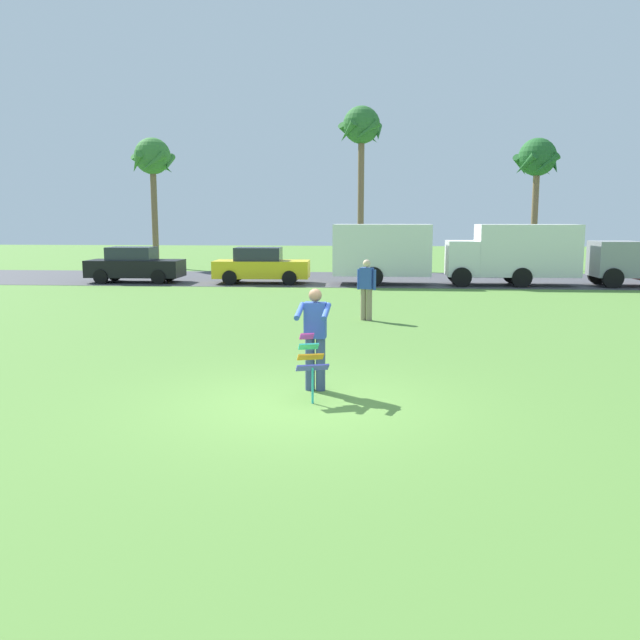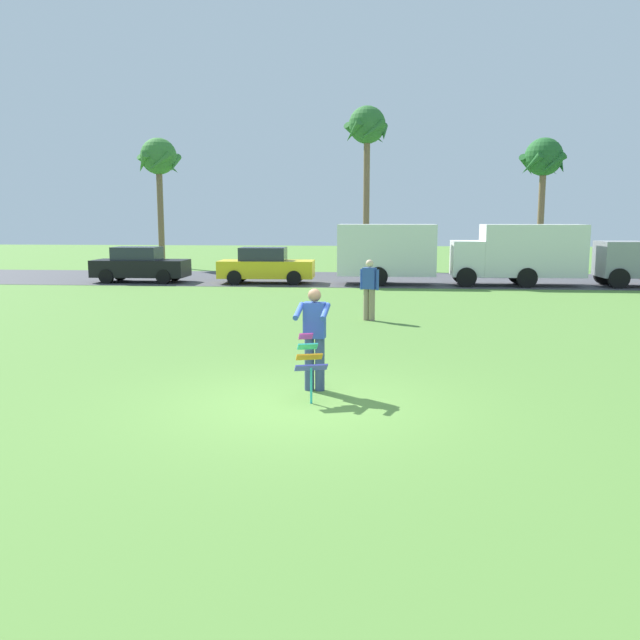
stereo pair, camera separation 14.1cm
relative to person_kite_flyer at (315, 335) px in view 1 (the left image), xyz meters
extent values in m
plane|color=#568438|center=(-0.15, -0.83, -0.95)|extent=(120.00, 120.00, 0.00)
cube|color=#424247|center=(-0.15, 20.71, -0.95)|extent=(120.00, 8.00, 0.01)
cylinder|color=#384772|center=(0.09, 0.01, -0.50)|extent=(0.16, 0.16, 0.90)
cylinder|color=#384772|center=(-0.09, 0.03, -0.50)|extent=(0.16, 0.16, 0.90)
cube|color=#2D4CA5|center=(0.00, 0.02, 0.25)|extent=(0.37, 0.24, 0.60)
sphere|color=#9E7051|center=(0.00, 0.02, 0.67)|extent=(0.22, 0.22, 0.22)
cylinder|color=#2D4CA5|center=(0.20, -0.24, 0.43)|extent=(0.13, 0.59, 0.24)
cylinder|color=#2D4CA5|center=(-0.23, -0.21, 0.43)|extent=(0.13, 0.59, 0.24)
cube|color=#D83399|center=(-0.11, -0.33, 0.04)|extent=(0.25, 0.20, 0.12)
cube|color=#33BFBF|center=(-0.06, -0.49, -0.10)|extent=(0.35, 0.22, 0.12)
cube|color=orange|center=(-0.02, -0.64, -0.23)|extent=(0.44, 0.25, 0.12)
cube|color=#4C4CCC|center=(0.03, -0.80, -0.37)|extent=(0.53, 0.28, 0.12)
cylinder|color=#33BFBF|center=(0.03, -0.80, -0.66)|extent=(0.04, 0.04, 0.58)
cube|color=black|center=(-9.75, 18.31, -0.31)|extent=(4.21, 1.73, 0.76)
cube|color=#282D38|center=(-9.90, 18.31, 0.35)|extent=(2.03, 1.41, 0.60)
cylinder|color=black|center=(-8.45, 19.13, -0.63)|extent=(0.64, 0.22, 0.64)
cylinder|color=black|center=(-8.44, 17.51, -0.63)|extent=(0.64, 0.22, 0.64)
cylinder|color=black|center=(-11.05, 19.11, -0.63)|extent=(0.64, 0.22, 0.64)
cylinder|color=black|center=(-11.04, 17.50, -0.63)|extent=(0.64, 0.22, 0.64)
cube|color=yellow|center=(-3.98, 18.31, -0.31)|extent=(4.25, 1.82, 0.76)
cube|color=#282D38|center=(-4.13, 18.31, 0.35)|extent=(2.06, 1.45, 0.60)
cylinder|color=black|center=(-2.70, 19.16, -0.63)|extent=(0.65, 0.24, 0.64)
cylinder|color=black|center=(-2.65, 17.54, -0.63)|extent=(0.65, 0.24, 0.64)
cylinder|color=black|center=(-5.30, 19.08, -0.63)|extent=(0.65, 0.24, 0.64)
cylinder|color=black|center=(-5.25, 17.47, -0.63)|extent=(0.65, 0.24, 0.64)
cube|color=silver|center=(5.04, 18.29, 0.22)|extent=(1.82, 1.92, 1.50)
cube|color=silver|center=(1.34, 18.32, 0.57)|extent=(4.22, 2.04, 2.20)
cylinder|color=black|center=(4.70, 19.21, -0.53)|extent=(0.84, 0.29, 0.84)
cylinder|color=black|center=(4.68, 17.37, -0.53)|extent=(0.84, 0.29, 0.84)
cylinder|color=black|center=(0.99, 19.24, -0.53)|extent=(0.84, 0.29, 0.84)
cylinder|color=black|center=(0.97, 17.40, -0.53)|extent=(0.84, 0.29, 0.84)
cube|color=gray|center=(11.22, 18.32, 0.22)|extent=(1.81, 1.91, 1.50)
cube|color=silver|center=(7.52, 18.31, 0.57)|extent=(4.21, 2.01, 2.20)
cylinder|color=black|center=(10.87, 19.24, -0.53)|extent=(0.84, 0.28, 0.84)
cylinder|color=black|center=(10.87, 17.40, -0.53)|extent=(0.84, 0.28, 0.84)
cylinder|color=black|center=(7.16, 19.23, -0.53)|extent=(0.84, 0.28, 0.84)
cylinder|color=black|center=(7.17, 17.39, -0.53)|extent=(0.84, 0.28, 0.84)
cylinder|color=brown|center=(-11.95, 27.83, 2.18)|extent=(0.36, 0.36, 6.27)
sphere|color=#387A33|center=(-11.95, 27.83, 5.52)|extent=(2.10, 2.10, 2.10)
cone|color=#387A33|center=(-11.00, 27.83, 5.07)|extent=(0.44, 1.56, 1.28)
cone|color=#387A33|center=(-11.65, 28.74, 5.07)|extent=(1.62, 0.90, 1.28)
cone|color=#387A33|center=(-12.72, 28.39, 5.07)|extent=(1.27, 1.52, 1.28)
cone|color=#387A33|center=(-12.72, 27.27, 5.07)|extent=(1.27, 1.52, 1.28)
cone|color=#387A33|center=(-11.65, 26.93, 5.07)|extent=(1.62, 0.90, 1.28)
cylinder|color=brown|center=(0.21, 28.00, 3.01)|extent=(0.36, 0.36, 7.92)
sphere|color=#2D6B2D|center=(0.21, 28.00, 7.17)|extent=(2.10, 2.10, 2.10)
cone|color=#2D6B2D|center=(1.16, 28.00, 6.72)|extent=(0.44, 1.56, 1.28)
cone|color=#2D6B2D|center=(0.50, 28.91, 6.72)|extent=(1.62, 0.90, 1.28)
cone|color=#2D6B2D|center=(-0.56, 28.56, 6.72)|extent=(1.27, 1.52, 1.28)
cone|color=#2D6B2D|center=(-0.56, 27.45, 6.72)|extent=(1.27, 1.52, 1.28)
cone|color=#2D6B2D|center=(0.50, 27.10, 6.72)|extent=(1.62, 0.90, 1.28)
cylinder|color=brown|center=(10.07, 28.06, 2.09)|extent=(0.36, 0.36, 6.07)
sphere|color=#236028|center=(10.07, 28.06, 5.32)|extent=(2.10, 2.10, 2.10)
cone|color=#236028|center=(11.02, 28.06, 4.87)|extent=(0.44, 1.56, 1.28)
cone|color=#236028|center=(10.37, 28.97, 4.87)|extent=(1.62, 0.90, 1.28)
cone|color=#236028|center=(9.31, 28.62, 4.87)|extent=(1.27, 1.52, 1.28)
cone|color=#236028|center=(9.31, 27.50, 4.87)|extent=(1.27, 1.52, 1.28)
cone|color=#236028|center=(10.37, 27.16, 4.87)|extent=(1.62, 0.90, 1.28)
cylinder|color=gray|center=(0.86, 7.85, -0.50)|extent=(0.16, 0.16, 0.90)
cylinder|color=gray|center=(0.69, 7.91, -0.50)|extent=(0.16, 0.16, 0.90)
cube|color=#2D4CA5|center=(0.78, 7.88, 0.25)|extent=(0.42, 0.34, 0.60)
sphere|color=beige|center=(0.78, 7.88, 0.67)|extent=(0.22, 0.22, 0.22)
cylinder|color=#2D4CA5|center=(1.00, 7.79, 0.21)|extent=(0.09, 0.09, 0.58)
cylinder|color=#2D4CA5|center=(0.55, 7.97, 0.21)|extent=(0.09, 0.09, 0.58)
camera|label=1|loc=(0.95, -10.85, 1.93)|focal=37.21mm
camera|label=2|loc=(1.09, -10.84, 1.93)|focal=37.21mm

